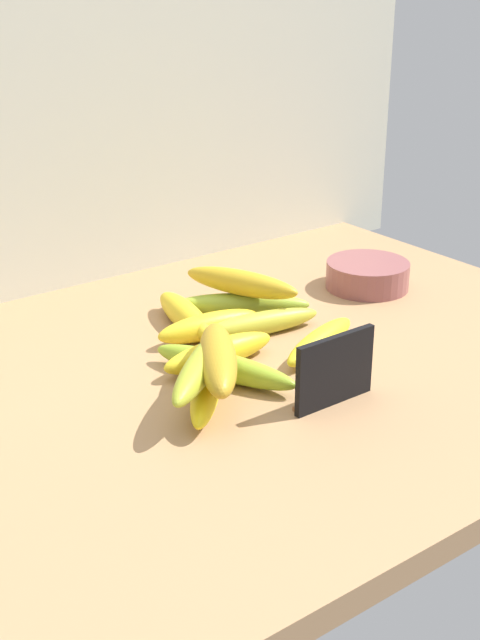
% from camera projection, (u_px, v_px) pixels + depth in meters
% --- Properties ---
extents(counter_top, '(1.10, 0.76, 0.03)m').
position_uv_depth(counter_top, '(228.00, 382.00, 1.07)').
color(counter_top, '#A97E55').
rests_on(counter_top, ground).
extents(back_wall, '(1.30, 0.02, 0.70)m').
position_uv_depth(back_wall, '(65.00, 70.00, 1.22)').
color(back_wall, beige).
rests_on(back_wall, ground).
extents(chalkboard_sign, '(0.11, 0.02, 0.08)m').
position_uv_depth(chalkboard_sign, '(334.00, 373.00, 0.97)').
color(chalkboard_sign, black).
rests_on(chalkboard_sign, counter_top).
extents(fruit_bowl, '(0.13, 0.13, 0.04)m').
position_uv_depth(fruit_bowl, '(367.00, 275.00, 1.32)').
color(fruit_bowl, '#8C4E4F').
rests_on(fruit_bowl, counter_top).
extents(banana_0, '(0.15, 0.05, 0.04)m').
position_uv_depth(banana_0, '(210.00, 326.00, 1.14)').
color(banana_0, yellow).
rests_on(banana_0, counter_top).
extents(banana_1, '(0.11, 0.19, 0.03)m').
position_uv_depth(banana_1, '(224.00, 367.00, 1.04)').
color(banana_1, '#93B729').
rests_on(banana_1, counter_top).
extents(banana_2, '(0.16, 0.04, 0.04)m').
position_uv_depth(banana_2, '(220.00, 352.00, 1.07)').
color(banana_2, yellow).
rests_on(banana_2, counter_top).
extents(banana_3, '(0.15, 0.17, 0.03)m').
position_uv_depth(banana_3, '(207.00, 386.00, 0.99)').
color(banana_3, yellow).
rests_on(banana_3, counter_top).
extents(banana_4, '(0.17, 0.14, 0.03)m').
position_uv_depth(banana_4, '(242.00, 305.00, 1.22)').
color(banana_4, '#92AF34').
rests_on(banana_4, counter_top).
extents(banana_5, '(0.18, 0.06, 0.03)m').
position_uv_depth(banana_5, '(259.00, 324.00, 1.16)').
color(banana_5, gold).
rests_on(banana_5, counter_top).
extents(banana_6, '(0.07, 0.16, 0.04)m').
position_uv_depth(banana_6, '(185.00, 315.00, 1.18)').
color(banana_6, yellow).
rests_on(banana_6, counter_top).
extents(banana_7, '(0.16, 0.09, 0.03)m').
position_uv_depth(banana_7, '(320.00, 341.00, 1.11)').
color(banana_7, yellow).
rests_on(banana_7, counter_top).
extents(banana_8, '(0.17, 0.15, 0.03)m').
position_uv_depth(banana_8, '(202.00, 365.00, 0.97)').
color(banana_8, '#A0AF2B').
rests_on(banana_8, banana_3).
extents(banana_9, '(0.10, 0.17, 0.04)m').
position_uv_depth(banana_9, '(241.00, 283.00, 1.20)').
color(banana_9, gold).
rests_on(banana_9, banana_4).
extents(banana_10, '(0.13, 0.17, 0.04)m').
position_uv_depth(banana_10, '(218.00, 359.00, 0.97)').
color(banana_10, '#B78D21').
rests_on(banana_10, banana_3).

